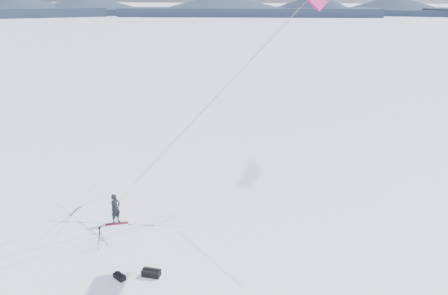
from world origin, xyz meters
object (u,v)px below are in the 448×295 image
(snowkiter, at_px, (117,222))
(gear_bag_b, at_px, (120,277))
(snowboard, at_px, (117,224))
(tripod, at_px, (100,234))
(gear_bag_a, at_px, (151,273))

(snowkiter, bearing_deg, gear_bag_b, -129.90)
(snowboard, distance_m, tripod, 2.78)
(snowkiter, distance_m, gear_bag_a, 6.37)
(snowboard, relative_size, gear_bag_a, 1.45)
(snowboard, xyz_separation_m, gear_bag_a, (4.48, -4.25, 0.17))
(tripod, bearing_deg, snowkiter, 64.41)
(snowkiter, distance_m, gear_bag_b, 6.01)
(tripod, relative_size, gear_bag_b, 1.66)
(gear_bag_a, bearing_deg, snowboard, 132.14)
(gear_bag_b, bearing_deg, snowkiter, 147.26)
(gear_bag_a, relative_size, gear_bag_b, 1.26)
(snowkiter, height_order, gear_bag_a, snowkiter)
(tripod, height_order, gear_bag_a, tripod)
(gear_bag_a, bearing_deg, snowkiter, 131.72)
(snowkiter, relative_size, gear_bag_a, 2.02)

